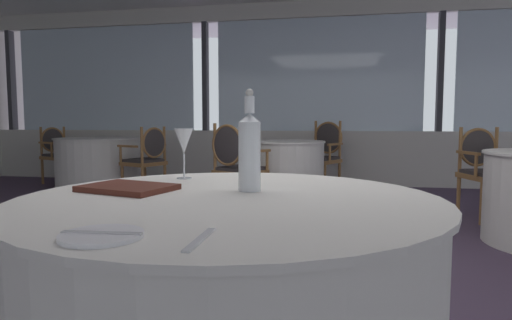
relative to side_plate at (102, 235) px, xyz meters
The scene contains 16 objects.
ground_plane 2.03m from the side_plate, 86.87° to the left, with size 15.08×15.08×0.00m, color #47384C.
window_wall_far 6.24m from the side_plate, 89.06° to the left, with size 11.55×0.14×2.86m.
foreground_table 0.68m from the side_plate, 75.71° to the left, with size 1.39×1.39×0.76m.
side_plate is the anchor object (origin of this frame).
butter_knife 0.01m from the side_plate, ahead, with size 0.18×0.02×0.00m, color silver.
dinner_fork 0.21m from the side_plate, ahead, with size 0.18×0.02×0.00m, color silver.
water_bottle 0.72m from the side_plate, 75.32° to the left, with size 0.08×0.08×0.36m.
wine_glass 0.98m from the side_plate, 99.88° to the left, with size 0.08×0.08×0.22m.
menu_book 0.65m from the side_plate, 112.41° to the left, with size 0.31×0.22×0.02m, color #512319.
background_table_0 4.69m from the side_plate, 92.45° to the left, with size 1.01×1.01×0.76m.
dining_chair_0_0 3.91m from the side_plate, 99.54° to the left, with size 0.65×0.62×0.98m.
dining_chair_0_1 5.50m from the side_plate, 87.41° to the left, with size 0.65×0.63×1.01m.
background_table_1 5.96m from the side_plate, 120.69° to the left, with size 1.25×1.25×0.76m.
dining_chair_1_0 6.82m from the side_plate, 125.93° to the left, with size 0.60×0.64×0.91m.
dining_chair_1_1 5.14m from the side_plate, 113.72° to the left, with size 0.60×0.64×0.93m.
dining_chair_2_1 4.48m from the side_plate, 64.25° to the left, with size 0.62×0.58×0.94m.
Camera 1 is at (0.40, -2.72, 1.00)m, focal length 30.99 mm.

